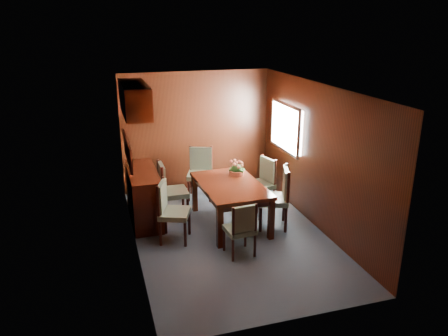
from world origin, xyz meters
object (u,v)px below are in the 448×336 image
object	(u,v)px
chair_right_near	(278,194)
flower_centerpiece	(237,168)
dining_table	(230,189)
chair_head	(241,227)
sideboard	(144,195)
chair_left_near	(170,208)

from	to	relation	value
chair_right_near	flower_centerpiece	xyz separation A→B (m)	(-0.50, 0.70, 0.29)
flower_centerpiece	dining_table	bearing A→B (deg)	-121.69
dining_table	chair_right_near	xyz separation A→B (m)	(0.73, -0.32, -0.05)
flower_centerpiece	chair_head	bearing A→B (deg)	-105.55
dining_table	chair_right_near	world-z (taller)	chair_right_near
sideboard	flower_centerpiece	distance (m)	1.69
sideboard	dining_table	size ratio (longest dim) A/B	0.87
dining_table	flower_centerpiece	bearing A→B (deg)	56.03
chair_left_near	chair_right_near	bearing A→B (deg)	109.84
chair_head	flower_centerpiece	distance (m)	1.56
dining_table	chair_right_near	distance (m)	0.80
dining_table	chair_right_near	size ratio (longest dim) A/B	1.53
chair_head	flower_centerpiece	xyz separation A→B (m)	(0.41, 1.46, 0.40)
sideboard	dining_table	bearing A→B (deg)	-23.89
sideboard	chair_right_near	world-z (taller)	chair_right_near
chair_right_near	sideboard	bearing A→B (deg)	86.04
chair_left_near	chair_head	distance (m)	1.22
chair_left_near	flower_centerpiece	size ratio (longest dim) A/B	3.59
sideboard	flower_centerpiece	size ratio (longest dim) A/B	5.08
chair_right_near	chair_left_near	bearing A→B (deg)	108.37
dining_table	sideboard	bearing A→B (deg)	153.83
dining_table	chair_left_near	world-z (taller)	chair_left_near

